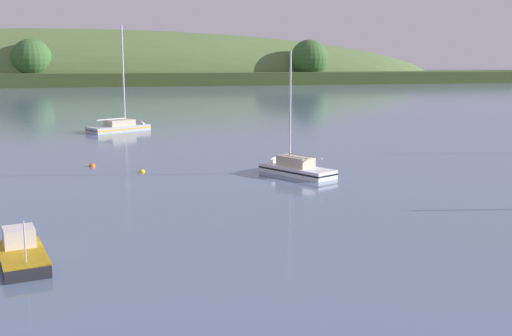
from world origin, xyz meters
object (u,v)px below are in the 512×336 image
at_px(sailboat_far_left, 126,129).
at_px(fishing_boat_moored, 21,255).
at_px(sailboat_outer_reach, 289,170).
at_px(mooring_buoy_midchannel, 92,167).
at_px(mooring_buoy_foreground, 142,172).

bearing_deg(sailboat_far_left, fishing_boat_moored, -128.33).
bearing_deg(sailboat_outer_reach, sailboat_far_left, -9.49).
height_order(fishing_boat_moored, mooring_buoy_midchannel, fishing_boat_moored).
xyz_separation_m(sailboat_outer_reach, fishing_boat_moored, (-17.82, -17.75, 0.03)).
xyz_separation_m(fishing_boat_moored, mooring_buoy_foreground, (6.46, 21.10, -0.31)).
bearing_deg(sailboat_far_left, mooring_buoy_midchannel, -129.34).
distance_m(sailboat_outer_reach, fishing_boat_moored, 25.15).
distance_m(sailboat_far_left, mooring_buoy_foreground, 30.49).
height_order(mooring_buoy_foreground, mooring_buoy_midchannel, mooring_buoy_midchannel).
height_order(sailboat_far_left, mooring_buoy_foreground, sailboat_far_left).
bearing_deg(fishing_boat_moored, sailboat_far_left, -19.77).
bearing_deg(fishing_boat_moored, mooring_buoy_midchannel, -18.68).
relative_size(sailboat_outer_reach, fishing_boat_moored, 2.05).
relative_size(sailboat_far_left, mooring_buoy_midchannel, 22.44).
bearing_deg(sailboat_outer_reach, mooring_buoy_foreground, 45.14).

